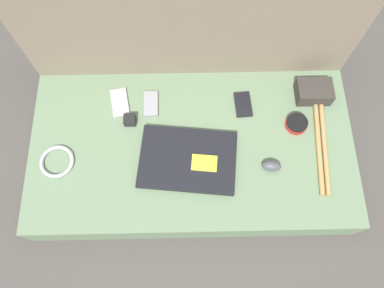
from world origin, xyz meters
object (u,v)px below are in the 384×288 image
(speaker_puck, at_px, (297,124))
(phone_small, at_px, (151,104))
(phone_silver, at_px, (243,104))
(charger_brick, at_px, (130,120))
(laptop, at_px, (188,160))
(computer_mouse, at_px, (271,166))
(camera_pouch, at_px, (314,92))
(phone_black, at_px, (120,103))

(speaker_puck, relative_size, phone_small, 0.77)
(speaker_puck, height_order, phone_silver, speaker_puck)
(phone_small, bearing_deg, speaker_puck, -11.19)
(speaker_puck, height_order, charger_brick, charger_brick)
(laptop, relative_size, charger_brick, 8.45)
(computer_mouse, relative_size, charger_brick, 1.70)
(laptop, xyz_separation_m, computer_mouse, (0.30, -0.03, 0.01))
(phone_silver, relative_size, charger_brick, 2.43)
(camera_pouch, bearing_deg, phone_black, -178.59)
(laptop, relative_size, phone_small, 3.48)
(phone_black, xyz_separation_m, phone_small, (0.12, -0.01, 0.00))
(laptop, bearing_deg, computer_mouse, 0.14)
(phone_black, height_order, camera_pouch, camera_pouch)
(phone_black, distance_m, camera_pouch, 0.74)
(phone_silver, bearing_deg, charger_brick, -175.65)
(laptop, bearing_deg, phone_silver, 51.99)
(computer_mouse, distance_m, speaker_puck, 0.20)
(phone_silver, distance_m, charger_brick, 0.43)
(laptop, relative_size, camera_pouch, 2.78)
(camera_pouch, bearing_deg, laptop, -152.00)
(computer_mouse, bearing_deg, phone_silver, 115.67)
(laptop, distance_m, phone_small, 0.27)
(computer_mouse, relative_size, phone_silver, 0.70)
(phone_silver, xyz_separation_m, phone_small, (-0.35, 0.01, 0.00))
(phone_black, bearing_deg, speaker_puck, -19.24)
(speaker_puck, distance_m, charger_brick, 0.62)
(computer_mouse, distance_m, phone_silver, 0.26)
(charger_brick, bearing_deg, computer_mouse, -20.51)
(camera_pouch, bearing_deg, phone_silver, -172.27)
(charger_brick, bearing_deg, laptop, -36.69)
(laptop, distance_m, phone_silver, 0.31)
(phone_small, relative_size, camera_pouch, 0.80)
(camera_pouch, relative_size, charger_brick, 3.03)
(phone_small, xyz_separation_m, camera_pouch, (0.62, 0.03, 0.02))
(phone_black, distance_m, charger_brick, 0.09)
(camera_pouch, bearing_deg, charger_brick, -172.04)
(speaker_puck, bearing_deg, phone_small, 169.86)
(laptop, xyz_separation_m, phone_black, (-0.26, 0.24, -0.01))
(speaker_puck, bearing_deg, computer_mouse, -124.10)
(phone_silver, distance_m, phone_black, 0.47)
(speaker_puck, bearing_deg, camera_pouch, 58.37)
(phone_silver, relative_size, camera_pouch, 0.80)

